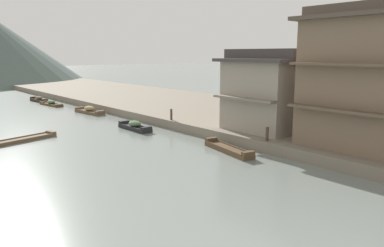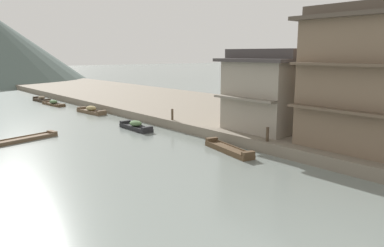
{
  "view_description": "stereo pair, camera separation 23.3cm",
  "coord_description": "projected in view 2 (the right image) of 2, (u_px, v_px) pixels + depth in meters",
  "views": [
    {
      "loc": [
        -12.82,
        0.07,
        6.59
      ],
      "look_at": [
        2.37,
        17.82,
        2.13
      ],
      "focal_mm": 34.41,
      "sensor_mm": 36.0,
      "label": 1
    },
    {
      "loc": [
        -12.64,
        -0.08,
        6.59
      ],
      "look_at": [
        2.37,
        17.82,
        2.13
      ],
      "focal_mm": 34.41,
      "sensor_mm": 36.0,
      "label": 2
    }
  ],
  "objects": [
    {
      "name": "riverbank_right",
      "position": [
        211.0,
        109.0,
        41.45
      ],
      "size": [
        18.0,
        110.0,
        0.79
      ],
      "primitive_type": "cube",
      "color": "slate",
      "rests_on": "ground"
    },
    {
      "name": "boat_moored_nearest",
      "position": [
        228.0,
        149.0,
        24.95
      ],
      "size": [
        1.89,
        4.83,
        0.56
      ],
      "color": "brown",
      "rests_on": "ground"
    },
    {
      "name": "boat_moored_second",
      "position": [
        23.0,
        139.0,
        28.17
      ],
      "size": [
        5.41,
        2.21,
        0.37
      ],
      "color": "brown",
      "rests_on": "ground"
    },
    {
      "name": "boat_moored_third",
      "position": [
        54.0,
        103.0,
        47.54
      ],
      "size": [
        1.47,
        4.73,
        0.7
      ],
      "color": "brown",
      "rests_on": "ground"
    },
    {
      "name": "boat_midriver_drifting",
      "position": [
        91.0,
        110.0,
        41.25
      ],
      "size": [
        1.59,
        4.67,
        0.83
      ],
      "color": "brown",
      "rests_on": "ground"
    },
    {
      "name": "boat_midriver_upstream",
      "position": [
        136.0,
        126.0,
        32.3
      ],
      "size": [
        1.08,
        4.08,
        0.81
      ],
      "color": "#232326",
      "rests_on": "ground"
    },
    {
      "name": "boat_crossing_west",
      "position": [
        42.0,
        99.0,
        51.22
      ],
      "size": [
        1.24,
        4.2,
        0.79
      ],
      "color": "#33281E",
      "rests_on": "ground"
    },
    {
      "name": "house_waterfront_second",
      "position": [
        362.0,
        78.0,
        22.65
      ],
      "size": [
        6.35,
        6.9,
        8.74
      ],
      "color": "#75604C",
      "rests_on": "riverbank_right"
    },
    {
      "name": "house_waterfront_tall",
      "position": [
        266.0,
        91.0,
        27.91
      ],
      "size": [
        5.48,
        6.34,
        6.14
      ],
      "color": "gray",
      "rests_on": "riverbank_right"
    },
    {
      "name": "mooring_post_dock_mid",
      "position": [
        267.0,
        134.0,
        24.6
      ],
      "size": [
        0.2,
        0.2,
        0.96
      ],
      "primitive_type": "cylinder",
      "color": "#473828",
      "rests_on": "riverbank_right"
    },
    {
      "name": "mooring_post_dock_far",
      "position": [
        172.0,
        114.0,
        32.57
      ],
      "size": [
        0.2,
        0.2,
        0.98
      ],
      "primitive_type": "cylinder",
      "color": "#473828",
      "rests_on": "riverbank_right"
    }
  ]
}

